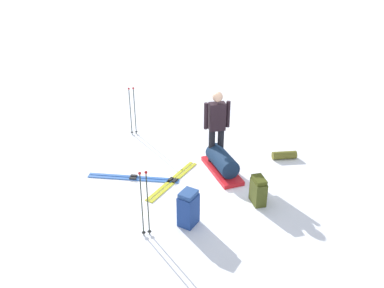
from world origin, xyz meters
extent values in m
plane|color=white|center=(0.00, 0.00, 0.00)|extent=(80.00, 80.00, 0.00)
cylinder|color=black|center=(-0.43, -0.38, 0.42)|extent=(0.14, 0.14, 0.85)
cylinder|color=black|center=(-0.63, -0.42, 0.42)|extent=(0.14, 0.14, 0.85)
cube|color=black|center=(-0.53, -0.40, 1.15)|extent=(0.38, 0.29, 0.60)
cylinder|color=black|center=(-0.29, -0.35, 1.18)|extent=(0.09, 0.09, 0.58)
cylinder|color=black|center=(-0.76, -0.45, 1.18)|extent=(0.09, 0.09, 0.58)
sphere|color=tan|center=(-0.53, -0.40, 1.59)|extent=(0.22, 0.22, 0.22)
cube|color=gold|center=(0.36, 0.36, 0.01)|extent=(0.92, 1.53, 0.02)
cube|color=black|center=(0.36, 0.36, 0.04)|extent=(0.12, 0.15, 0.03)
cube|color=gold|center=(0.44, 0.31, 0.01)|extent=(0.92, 1.53, 0.02)
cube|color=black|center=(0.44, 0.31, 0.04)|extent=(0.12, 0.15, 0.03)
cube|color=#2F5BA7|center=(1.23, 0.18, 0.01)|extent=(1.94, 0.31, 0.02)
cube|color=black|center=(1.23, 0.18, 0.04)|extent=(0.15, 0.08, 0.03)
cube|color=#2F5BA7|center=(1.24, 0.28, 0.01)|extent=(1.94, 0.31, 0.02)
cube|color=black|center=(1.24, 0.28, 0.04)|extent=(0.15, 0.08, 0.03)
cube|color=navy|center=(0.06, 1.73, 0.29)|extent=(0.41, 0.43, 0.59)
cube|color=navy|center=(0.06, 1.73, 0.63)|extent=(0.37, 0.39, 0.08)
cube|color=#3E4317|center=(-1.25, 1.09, 0.24)|extent=(0.30, 0.41, 0.47)
cube|color=#393E10|center=(-1.25, 1.09, 0.51)|extent=(0.27, 0.37, 0.08)
cylinder|color=black|center=(0.72, 2.02, 0.60)|extent=(0.02, 0.02, 1.20)
sphere|color=#A51919|center=(0.72, 2.02, 1.23)|extent=(0.05, 0.05, 0.05)
cylinder|color=black|center=(0.72, 2.02, 0.06)|extent=(0.07, 0.07, 0.01)
cylinder|color=black|center=(0.81, 2.05, 0.60)|extent=(0.02, 0.02, 1.20)
sphere|color=#A51919|center=(0.81, 2.05, 1.23)|extent=(0.05, 0.05, 0.05)
cylinder|color=black|center=(0.81, 2.05, 0.06)|extent=(0.07, 0.07, 0.01)
cylinder|color=black|center=(1.44, -1.94, 0.60)|extent=(0.02, 0.02, 1.20)
sphere|color=#A51919|center=(1.44, -1.94, 1.23)|extent=(0.05, 0.05, 0.05)
cylinder|color=black|center=(1.44, -1.94, 0.06)|extent=(0.07, 0.07, 0.01)
cylinder|color=black|center=(1.55, -1.90, 0.60)|extent=(0.02, 0.02, 1.20)
sphere|color=#A51919|center=(1.55, -1.90, 1.23)|extent=(0.05, 0.05, 0.05)
cylinder|color=black|center=(1.55, -1.90, 0.06)|extent=(0.07, 0.07, 0.01)
cube|color=red|center=(-0.64, -0.03, 0.04)|extent=(0.87, 1.38, 0.09)
cylinder|color=#132742|center=(-0.64, -0.03, 0.29)|extent=(0.69, 0.99, 0.40)
cylinder|color=brown|center=(-2.11, -0.64, 0.09)|extent=(0.57, 0.24, 0.18)
camera|label=1|loc=(-0.02, 7.50, 4.55)|focal=38.07mm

